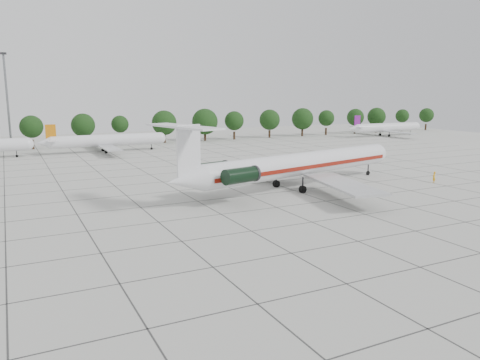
{
  "coord_description": "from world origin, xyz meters",
  "views": [
    {
      "loc": [
        -31.04,
        -51.26,
        14.8
      ],
      "look_at": [
        -3.9,
        2.96,
        3.5
      ],
      "focal_mm": 35.0,
      "sensor_mm": 36.0,
      "label": 1
    }
  ],
  "objects_px": {
    "floodlight_mast": "(7,95)",
    "bg_airliner_e": "(387,128)",
    "ground_crew": "(434,177)",
    "main_airliner": "(293,165)",
    "bg_airliner_c": "(107,141)"
  },
  "relations": [
    {
      "from": "ground_crew",
      "to": "bg_airliner_e",
      "type": "bearing_deg",
      "value": -146.74
    },
    {
      "from": "main_airliner",
      "to": "ground_crew",
      "type": "xyz_separation_m",
      "value": [
        24.34,
        -5.92,
        -2.91
      ]
    },
    {
      "from": "floodlight_mast",
      "to": "bg_airliner_e",
      "type": "bearing_deg",
      "value": -9.53
    },
    {
      "from": "main_airliner",
      "to": "ground_crew",
      "type": "height_order",
      "value": "main_airliner"
    },
    {
      "from": "main_airliner",
      "to": "ground_crew",
      "type": "bearing_deg",
      "value": -27.1
    },
    {
      "from": "main_airliner",
      "to": "bg_airliner_c",
      "type": "relative_size",
      "value": 1.62
    },
    {
      "from": "ground_crew",
      "to": "floodlight_mast",
      "type": "relative_size",
      "value": 0.07
    },
    {
      "from": "bg_airliner_c",
      "to": "floodlight_mast",
      "type": "relative_size",
      "value": 1.11
    },
    {
      "from": "bg_airliner_c",
      "to": "ground_crew",
      "type": "bearing_deg",
      "value": -58.55
    },
    {
      "from": "ground_crew",
      "to": "floodlight_mast",
      "type": "distance_m",
      "value": 109.52
    },
    {
      "from": "main_airliner",
      "to": "floodlight_mast",
      "type": "height_order",
      "value": "floodlight_mast"
    },
    {
      "from": "ground_crew",
      "to": "bg_airliner_c",
      "type": "relative_size",
      "value": 0.07
    },
    {
      "from": "main_airliner",
      "to": "bg_airliner_c",
      "type": "distance_m",
      "value": 62.91
    },
    {
      "from": "bg_airliner_c",
      "to": "bg_airliner_e",
      "type": "distance_m",
      "value": 96.28
    },
    {
      "from": "bg_airliner_e",
      "to": "floodlight_mast",
      "type": "xyz_separation_m",
      "value": [
        -118.06,
        19.82,
        11.37
      ]
    }
  ]
}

